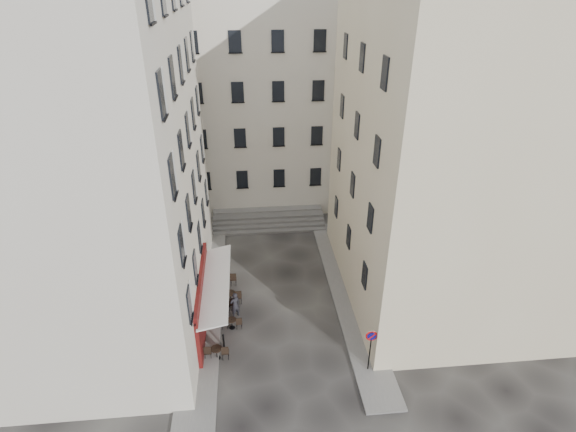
{
  "coord_description": "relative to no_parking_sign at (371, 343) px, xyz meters",
  "views": [
    {
      "loc": [
        -1.48,
        -19.57,
        18.24
      ],
      "look_at": [
        0.77,
        4.0,
        5.38
      ],
      "focal_mm": 28.0,
      "sensor_mm": 36.0,
      "label": 1
    }
  ],
  "objects": [
    {
      "name": "bistro_table_c",
      "position": [
        -7.55,
        5.56,
        -1.43
      ],
      "size": [
        1.36,
        0.64,
        0.96
      ],
      "color": "black",
      "rests_on": "ground"
    },
    {
      "name": "bistro_table_b",
      "position": [
        -7.07,
        3.87,
        -1.49
      ],
      "size": [
        1.18,
        0.55,
        0.83
      ],
      "color": "black",
      "rests_on": "ground"
    },
    {
      "name": "building_back",
      "position": [
        -5.24,
        22.35,
        7.39
      ],
      "size": [
        18.2,
        10.2,
        18.6
      ],
      "color": "beige",
      "rests_on": "ground"
    },
    {
      "name": "bollard_mid",
      "position": [
        -7.49,
        5.85,
        -1.39
      ],
      "size": [
        0.12,
        0.12,
        0.98
      ],
      "color": "black",
      "rests_on": "ground"
    },
    {
      "name": "bollard_far",
      "position": [
        -7.49,
        9.35,
        -1.39
      ],
      "size": [
        0.12,
        0.12,
        0.98
      ],
      "color": "black",
      "rests_on": "ground"
    },
    {
      "name": "building_left",
      "position": [
        -14.74,
        6.35,
        8.39
      ],
      "size": [
        12.2,
        16.2,
        20.6
      ],
      "color": "beige",
      "rests_on": "ground"
    },
    {
      "name": "sidewalk_right",
      "position": [
        0.26,
        6.35,
        -1.86
      ],
      "size": [
        2.0,
        18.0,
        0.12
      ],
      "primitive_type": "cube",
      "color": "slate",
      "rests_on": "ground"
    },
    {
      "name": "bollard_near",
      "position": [
        -7.49,
        2.35,
        -1.39
      ],
      "size": [
        0.12,
        0.12,
        0.98
      ],
      "color": "black",
      "rests_on": "ground"
    },
    {
      "name": "bistro_table_a",
      "position": [
        -7.84,
        1.6,
        -1.44
      ],
      "size": [
        1.31,
        0.62,
        0.92
      ],
      "color": "black",
      "rests_on": "ground"
    },
    {
      "name": "building_right",
      "position": [
        6.26,
        6.85,
        7.39
      ],
      "size": [
        12.2,
        14.2,
        18.6
      ],
      "color": "beige",
      "rests_on": "ground"
    },
    {
      "name": "sidewalk_left",
      "position": [
        -8.74,
        7.35,
        -1.86
      ],
      "size": [
        2.0,
        22.0,
        0.12
      ],
      "primitive_type": "cube",
      "color": "slate",
      "rests_on": "ground"
    },
    {
      "name": "stone_steps",
      "position": [
        -4.24,
        15.92,
        -1.52
      ],
      "size": [
        9.0,
        3.15,
        0.8
      ],
      "color": "#5B5956",
      "rests_on": "ground"
    },
    {
      "name": "bistro_table_e",
      "position": [
        -7.52,
        8.07,
        -1.42
      ],
      "size": [
        1.38,
        0.65,
        0.97
      ],
      "color": "black",
      "rests_on": "ground"
    },
    {
      "name": "cafe_storefront",
      "position": [
        -8.56,
        4.35,
        -0.04
      ],
      "size": [
        1.74,
        7.3,
        3.5
      ],
      "color": "#4A110A",
      "rests_on": "ground"
    },
    {
      "name": "ground",
      "position": [
        -4.24,
        3.35,
        -1.92
      ],
      "size": [
        90.0,
        90.0,
        0.0
      ],
      "primitive_type": "plane",
      "color": "black",
      "rests_on": "ground"
    },
    {
      "name": "pedestrian",
      "position": [
        -6.87,
        4.89,
        -1.06
      ],
      "size": [
        0.75,
        0.67,
        1.72
      ],
      "primitive_type": "imported",
      "rotation": [
        0.0,
        0.0,
        3.68
      ],
      "color": "black",
      "rests_on": "ground"
    },
    {
      "name": "no_parking_sign",
      "position": [
        0.0,
        0.0,
        0.0
      ],
      "size": [
        0.62,
        0.11,
        2.7
      ],
      "rotation": [
        0.0,
        0.0,
        -0.07
      ],
      "color": "black",
      "rests_on": "ground"
    },
    {
      "name": "bistro_table_d",
      "position": [
        -7.2,
        6.18,
        -1.41
      ],
      "size": [
        1.41,
        0.66,
        0.99
      ],
      "color": "black",
      "rests_on": "ground"
    }
  ]
}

